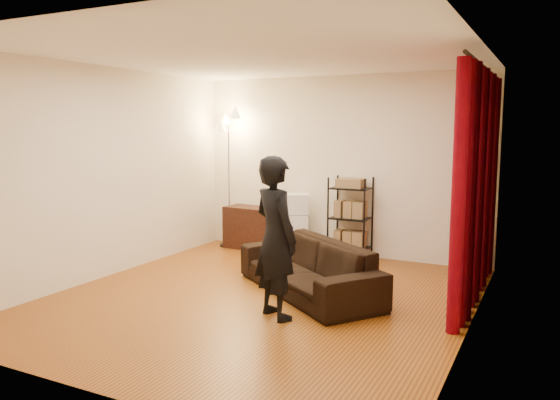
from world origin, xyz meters
The scene contains 14 objects.
floor centered at (0.00, 0.00, 0.00)m, with size 5.00×5.00×0.00m, color #955512.
ceiling centered at (0.00, 0.00, 2.70)m, with size 5.00×5.00×0.00m, color white.
wall_back centered at (0.00, 2.50, 1.35)m, with size 5.00×5.00×0.00m, color #F2E5CB.
wall_front centered at (0.00, -2.50, 1.35)m, with size 5.00×5.00×0.00m, color #F2E5CB.
wall_left centered at (-2.25, 0.00, 1.35)m, with size 5.00×5.00×0.00m, color #F2E5CB.
wall_right centered at (2.25, 0.00, 1.35)m, with size 5.00×5.00×0.00m, color #F2E5CB.
curtain_rod centered at (2.15, 1.12, 2.58)m, with size 0.04×0.04×2.65m, color black.
curtain centered at (2.13, 1.12, 1.28)m, with size 0.22×2.65×2.55m, color #630307, non-canonical shape.
sofa centered at (0.40, 0.43, 0.31)m, with size 2.11×0.82×0.61m, color black.
person centered at (0.43, -0.45, 0.83)m, with size 0.60×0.40×1.65m, color black.
media_cabinet centered at (-1.24, 2.23, 0.33)m, with size 1.15×0.43×0.67m, color black.
storage_boxes centered at (-0.58, 2.20, 0.47)m, with size 0.37×0.30×0.93m, color silver, non-canonical shape.
wire_shelf centered at (0.26, 2.28, 0.61)m, with size 0.55×0.39×1.21m, color black, non-canonical shape.
floor_lamp centered at (-1.80, 2.22, 1.09)m, with size 0.39×0.39×2.19m, color silver, non-canonical shape.
Camera 1 is at (2.91, -5.25, 1.92)m, focal length 35.00 mm.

